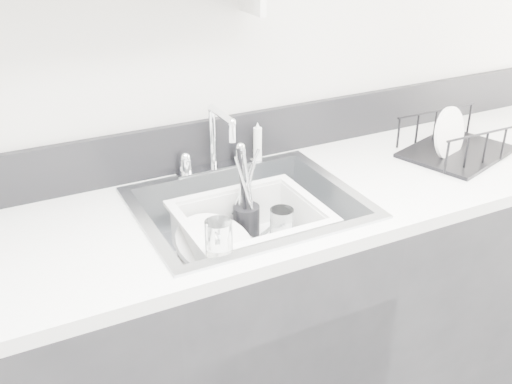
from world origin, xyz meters
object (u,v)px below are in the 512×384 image
sink (248,230)px  dish_rack (459,136)px  wash_tub (251,234)px  counter_run (249,328)px

sink → dish_rack: size_ratio=1.76×
wash_tub → sink: bearing=78.3°
counter_run → wash_tub: counter_run is taller
counter_run → sink: 0.37m
sink → wash_tub: 0.03m
counter_run → dish_rack: bearing=0.4°
sink → wash_tub: sink is taller
dish_rack → counter_run: bearing=162.3°
counter_run → dish_rack: (0.80, 0.01, 0.52)m
counter_run → sink: size_ratio=5.00×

